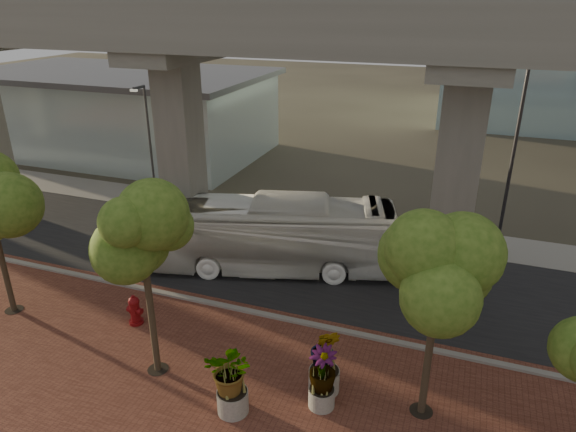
% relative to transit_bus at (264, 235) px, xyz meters
% --- Properties ---
extents(ground, '(160.00, 160.00, 0.00)m').
position_rel_transit_bus_xyz_m(ground, '(1.85, -1.64, -1.68)').
color(ground, '#312D24').
rests_on(ground, ground).
extents(brick_plaza, '(70.00, 13.00, 0.06)m').
position_rel_transit_bus_xyz_m(brick_plaza, '(1.85, -9.64, -1.65)').
color(brick_plaza, brown).
rests_on(brick_plaza, ground).
extents(asphalt_road, '(90.00, 8.00, 0.04)m').
position_rel_transit_bus_xyz_m(asphalt_road, '(1.85, 0.36, -1.66)').
color(asphalt_road, black).
rests_on(asphalt_road, ground).
extents(curb_strip, '(70.00, 0.25, 0.16)m').
position_rel_transit_bus_xyz_m(curb_strip, '(1.85, -3.64, -1.60)').
color(curb_strip, gray).
rests_on(curb_strip, ground).
extents(far_sidewalk, '(90.00, 3.00, 0.06)m').
position_rel_transit_bus_xyz_m(far_sidewalk, '(1.85, 5.86, -1.65)').
color(far_sidewalk, gray).
rests_on(far_sidewalk, ground).
extents(transit_viaduct, '(72.00, 5.60, 12.40)m').
position_rel_transit_bus_xyz_m(transit_viaduct, '(1.85, 0.36, 5.61)').
color(transit_viaduct, gray).
rests_on(transit_viaduct, ground).
extents(station_pavilion, '(23.00, 13.00, 6.30)m').
position_rel_transit_bus_xyz_m(station_pavilion, '(-18.15, 14.36, 1.54)').
color(station_pavilion, '#B1C6CA').
rests_on(station_pavilion, ground).
extents(transit_bus, '(12.37, 5.96, 3.36)m').
position_rel_transit_bus_xyz_m(transit_bus, '(0.00, 0.00, 0.00)').
color(transit_bus, silver).
rests_on(transit_bus, ground).
extents(fire_hydrant, '(0.61, 0.55, 1.21)m').
position_rel_transit_bus_xyz_m(fire_hydrant, '(-2.90, -5.79, -1.04)').
color(fire_hydrant, maroon).
rests_on(fire_hydrant, ground).
extents(planter_front, '(2.10, 2.10, 2.31)m').
position_rel_transit_bus_xyz_m(planter_front, '(2.55, -8.61, -0.22)').
color(planter_front, gray).
rests_on(planter_front, ground).
extents(planter_right, '(1.98, 1.98, 2.11)m').
position_rel_transit_bus_xyz_m(planter_right, '(4.98, -7.49, -0.34)').
color(planter_right, '#A39B93').
rests_on(planter_right, ground).
extents(planter_left, '(2.17, 2.17, 2.38)m').
position_rel_transit_bus_xyz_m(planter_left, '(4.85, -6.81, -0.17)').
color(planter_left, '#9D978E').
rests_on(planter_left, ground).
extents(street_tree_near_west, '(3.42, 3.42, 6.48)m').
position_rel_transit_bus_xyz_m(street_tree_near_west, '(-0.63, -7.79, 3.28)').
color(street_tree_near_west, '#4D402C').
rests_on(street_tree_near_west, ground).
extents(street_tree_near_east, '(4.03, 4.03, 6.93)m').
position_rel_transit_bus_xyz_m(street_tree_near_east, '(7.87, -6.68, 3.46)').
color(street_tree_near_east, '#4D402C').
rests_on(street_tree_near_east, ground).
extents(streetlamp_west, '(0.36, 1.05, 7.25)m').
position_rel_transit_bus_xyz_m(streetlamp_west, '(-8.37, 3.87, 2.56)').
color(streetlamp_west, '#2F2F34').
rests_on(streetlamp_west, ground).
extents(streetlamp_east, '(0.45, 1.33, 9.16)m').
position_rel_transit_bus_xyz_m(streetlamp_east, '(10.06, 5.19, 3.66)').
color(streetlamp_east, '#2B2A2F').
rests_on(streetlamp_east, ground).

